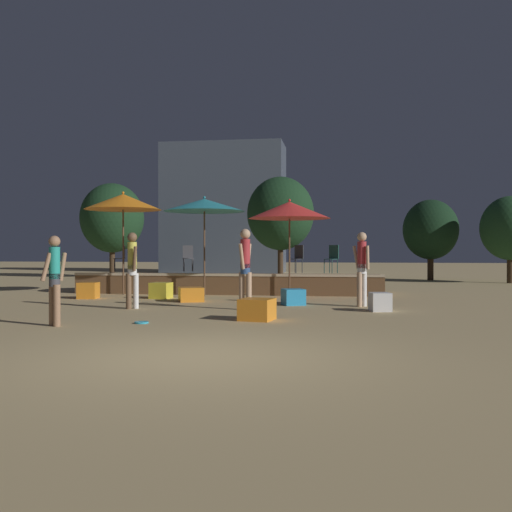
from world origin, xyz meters
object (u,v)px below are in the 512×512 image
at_px(background_tree_2, 510,228).
at_px(person_0, 362,265).
at_px(patio_umbrella_1, 289,210).
at_px(background_tree_3, 112,218).
at_px(patio_umbrella_2, 123,202).
at_px(frisbee_disc, 142,322).
at_px(bistro_chair_1, 122,256).
at_px(person_4, 245,264).
at_px(background_tree_0, 280,214).
at_px(person_2, 55,278).
at_px(cube_seat_1, 380,302).
at_px(cube_seat_4, 161,290).
at_px(background_tree_1, 431,230).
at_px(bistro_chair_2, 332,256).
at_px(cube_seat_2, 88,290).
at_px(person_1, 132,266).
at_px(bistro_chair_0, 297,256).
at_px(cube_seat_5, 191,294).
at_px(bistro_chair_3, 188,256).
at_px(cube_seat_0, 257,309).
at_px(cube_seat_3, 293,297).

bearing_deg(background_tree_2, person_0, -120.63).
distance_m(patio_umbrella_1, background_tree_3, 14.94).
xyz_separation_m(patio_umbrella_2, frisbee_disc, (3.02, -6.78, -2.91)).
bearing_deg(bistro_chair_1, patio_umbrella_1, 51.12).
relative_size(person_4, background_tree_0, 0.37).
height_order(person_2, background_tree_2, background_tree_2).
distance_m(cube_seat_1, cube_seat_4, 6.62).
xyz_separation_m(frisbee_disc, background_tree_1, (7.97, 17.13, 2.35)).
distance_m(patio_umbrella_2, person_0, 8.07).
bearing_deg(bistro_chair_2, patio_umbrella_1, -102.70).
xyz_separation_m(cube_seat_4, background_tree_1, (9.37, 11.59, 2.14)).
xyz_separation_m(person_2, background_tree_2, (12.45, 15.84, 1.45)).
bearing_deg(background_tree_0, cube_seat_2, -107.79).
bearing_deg(person_1, cube_seat_4, 55.28).
height_order(bistro_chair_0, bistro_chair_1, same).
distance_m(cube_seat_5, bistro_chair_3, 4.47).
bearing_deg(background_tree_2, person_2, -128.16).
xyz_separation_m(patio_umbrella_2, cube_seat_4, (1.63, -1.23, -2.70)).
bearing_deg(cube_seat_0, background_tree_3, 120.66).
xyz_separation_m(cube_seat_3, person_1, (-3.73, -1.50, 0.81)).
height_order(background_tree_2, background_tree_3, background_tree_3).
bearing_deg(bistro_chair_0, person_4, -62.81).
bearing_deg(background_tree_0, bistro_chair_2, -75.29).
height_order(person_1, bistro_chair_2, person_1).
distance_m(bistro_chair_0, frisbee_disc, 8.38).
bearing_deg(person_4, person_2, -115.39).
bearing_deg(person_1, person_4, -36.02).
height_order(person_1, bistro_chair_3, person_1).
bearing_deg(bistro_chair_1, person_0, 36.14).
distance_m(cube_seat_0, background_tree_0, 17.94).
relative_size(patio_umbrella_1, person_4, 1.56).
distance_m(cube_seat_3, background_tree_1, 14.27).
distance_m(cube_seat_5, bistro_chair_0, 4.32).
xyz_separation_m(cube_seat_5, person_0, (4.56, -0.76, 0.84)).
relative_size(patio_umbrella_1, person_2, 1.77).
xyz_separation_m(person_1, bistro_chair_0, (3.56, 5.34, 0.20)).
bearing_deg(cube_seat_1, person_2, -150.50).
distance_m(patio_umbrella_1, cube_seat_4, 4.52).
bearing_deg(person_0, patio_umbrella_2, -69.16).
bearing_deg(background_tree_2, bistro_chair_0, -139.55).
height_order(patio_umbrella_2, cube_seat_2, patio_umbrella_2).
bearing_deg(background_tree_3, cube_seat_4, -61.84).
distance_m(bistro_chair_1, bistro_chair_2, 7.14).
distance_m(cube_seat_3, background_tree_3, 17.44).
height_order(cube_seat_5, background_tree_1, background_tree_1).
xyz_separation_m(cube_seat_0, bistro_chair_0, (0.29, 7.11, 1.00)).
xyz_separation_m(person_2, background_tree_0, (2.24, 19.04, 2.38)).
xyz_separation_m(patio_umbrella_2, background_tree_0, (3.80, 11.68, 0.35)).
bearing_deg(frisbee_disc, patio_umbrella_2, 114.02).
bearing_deg(cube_seat_5, person_1, -112.98).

